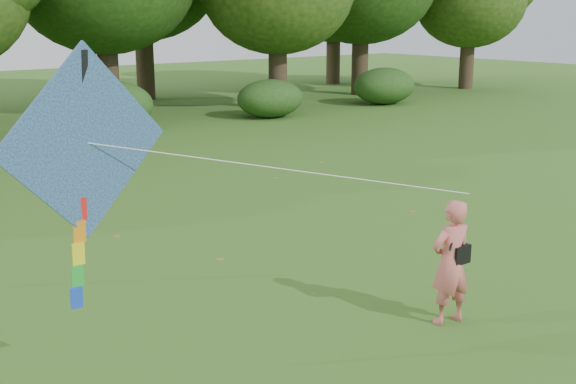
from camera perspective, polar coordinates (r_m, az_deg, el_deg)
ground at (r=11.11m, az=11.24°, el=-8.61°), size 100.00×100.00×0.00m
man_kite_flyer at (r=10.20m, az=12.72°, el=-5.44°), size 0.70×0.52×1.77m
crossbody_bag at (r=10.23m, az=13.30°, el=-4.72°), size 0.43×0.20×0.71m
flying_kite at (r=8.31m, az=-15.65°, el=3.43°), size 5.81×1.89×3.03m
shrub_band at (r=25.46m, az=-21.52°, el=5.39°), size 39.15×3.22×1.88m
fallen_leaves at (r=13.42m, az=3.36°, el=-4.35°), size 9.80×14.35×0.01m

